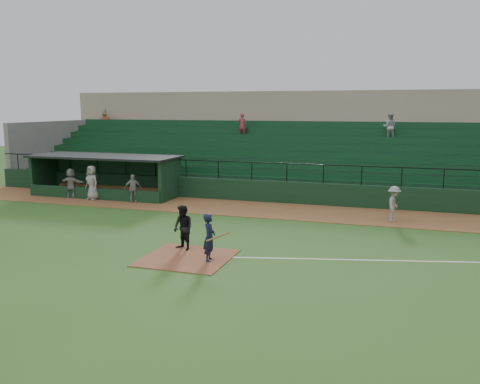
% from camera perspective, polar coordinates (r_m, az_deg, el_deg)
% --- Properties ---
extents(ground, '(90.00, 90.00, 0.00)m').
position_cam_1_polar(ground, '(18.93, -4.72, -6.58)').
color(ground, '#2B531B').
rests_on(ground, ground).
extents(warning_track, '(40.00, 4.00, 0.03)m').
position_cam_1_polar(warning_track, '(26.27, 2.03, -1.95)').
color(warning_track, brown).
rests_on(warning_track, ground).
extents(home_plate_dirt, '(3.00, 3.00, 0.03)m').
position_cam_1_polar(home_plate_dirt, '(18.04, -5.96, -7.36)').
color(home_plate_dirt, brown).
rests_on(home_plate_dirt, ground).
extents(foul_line, '(17.49, 4.44, 0.01)m').
position_cam_1_polar(foul_line, '(18.72, 20.26, -7.32)').
color(foul_line, white).
rests_on(foul_line, ground).
extents(stadium_structure, '(38.00, 13.08, 6.40)m').
position_cam_1_polar(stadium_structure, '(34.08, 5.99, 4.54)').
color(stadium_structure, black).
rests_on(stadium_structure, ground).
extents(dugout, '(8.90, 3.20, 2.42)m').
position_cam_1_polar(dugout, '(31.48, -14.47, 2.10)').
color(dugout, black).
rests_on(dugout, ground).
extents(batter_at_plate, '(1.04, 0.70, 1.67)m').
position_cam_1_polar(batter_at_plate, '(17.42, -3.46, -5.13)').
color(batter_at_plate, black).
rests_on(batter_at_plate, ground).
extents(umpire, '(1.03, 0.96, 1.69)m').
position_cam_1_polar(umpire, '(18.83, -6.40, -4.03)').
color(umpire, black).
rests_on(umpire, ground).
extents(runner, '(0.77, 1.14, 1.64)m').
position_cam_1_polar(runner, '(24.31, 16.91, -1.29)').
color(runner, gray).
rests_on(runner, warning_track).
extents(dugout_player_a, '(0.99, 0.80, 1.57)m').
position_cam_1_polar(dugout_player_a, '(28.56, -11.95, 0.41)').
color(dugout_player_a, '#9B9691').
rests_on(dugout_player_a, warning_track).
extents(dugout_player_b, '(1.11, 0.91, 1.96)m').
position_cam_1_polar(dugout_player_b, '(29.91, -16.29, 1.01)').
color(dugout_player_b, gray).
rests_on(dugout_player_b, warning_track).
extents(dugout_player_c, '(1.65, 0.69, 1.73)m').
position_cam_1_polar(dugout_player_c, '(30.84, -18.42, 0.94)').
color(dugout_player_c, gray).
rests_on(dugout_player_c, warning_track).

